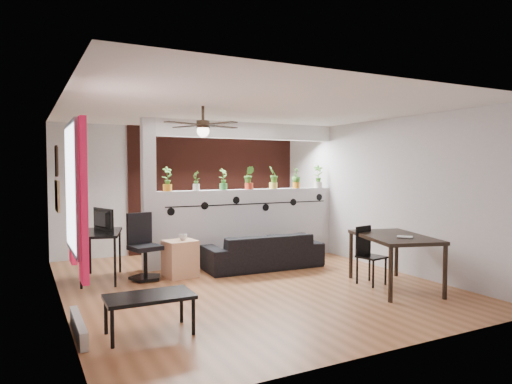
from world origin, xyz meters
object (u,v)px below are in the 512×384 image
computer_desk (101,236)px  potted_plant_6 (318,175)px  potted_plant_4 (273,177)px  dining_table (394,241)px  ceiling_fan (203,127)px  potted_plant_1 (196,180)px  office_chair (143,251)px  potted_plant_2 (223,178)px  potted_plant_5 (296,177)px  coffee_table (149,299)px  potted_plant_3 (249,177)px  cup (183,237)px  potted_plant_0 (167,178)px  cube_shelf (180,259)px  sofa (263,251)px  folding_chair (367,250)px

computer_desk → potted_plant_6: bearing=4.5°
potted_plant_4 → dining_table: (0.45, -2.78, -0.89)m
computer_desk → dining_table: (3.72, -2.44, 0.00)m
ceiling_fan → potted_plant_1: bearing=73.1°
potted_plant_1 → office_chair: potted_plant_1 is taller
potted_plant_1 → potted_plant_2: 0.53m
potted_plant_5 → potted_plant_2: bearing=-180.0°
potted_plant_4 → coffee_table: bearing=-136.7°
potted_plant_3 → office_chair: potted_plant_3 is taller
potted_plant_6 → cup: size_ratio=3.66×
potted_plant_0 → potted_plant_5: 2.63m
cube_shelf → computer_desk: 1.27m
potted_plant_2 → computer_desk: 2.40m
potted_plant_3 → potted_plant_5: (1.05, 0.00, -0.01)m
potted_plant_4 → computer_desk: (-3.27, -0.34, -0.89)m
coffee_table → cube_shelf: bearing=64.9°
potted_plant_2 → potted_plant_5: (1.58, 0.00, 0.01)m
potted_plant_5 → cube_shelf: size_ratio=0.70×
potted_plant_2 → dining_table: (1.50, -2.78, -0.87)m
potted_plant_6 → coffee_table: potted_plant_6 is taller
cup → potted_plant_5: bearing=15.1°
potted_plant_3 → potted_plant_5: potted_plant_3 is taller
potted_plant_3 → computer_desk: bearing=-172.9°
potted_plant_4 → cup: size_ratio=3.38×
potted_plant_6 → coffee_table: bearing=-144.7°
potted_plant_1 → potted_plant_5: (2.11, 0.00, 0.03)m
potted_plant_2 → computer_desk: bearing=-171.3°
potted_plant_0 → potted_plant_6: potted_plant_6 is taller
potted_plant_0 → sofa: size_ratio=0.22×
potted_plant_3 → potted_plant_1: bearing=180.0°
potted_plant_2 → folding_chair: potted_plant_2 is taller
ceiling_fan → office_chair: size_ratio=1.17×
potted_plant_4 → coffee_table: size_ratio=0.48×
ceiling_fan → potted_plant_6: size_ratio=2.52×
sofa → office_chair: bearing=-0.7°
potted_plant_3 → potted_plant_0: bearing=180.0°
potted_plant_2 → potted_plant_4: 1.05m
cup → folding_chair: bearing=-36.2°
potted_plant_3 → potted_plant_5: size_ratio=1.06×
potted_plant_3 → computer_desk: size_ratio=0.38×
potted_plant_1 → potted_plant_4: potted_plant_4 is taller
cube_shelf → cup: (0.05, -0.00, 0.35)m
cube_shelf → potted_plant_4: bearing=10.4°
potted_plant_2 → cup: potted_plant_2 is taller
potted_plant_0 → office_chair: potted_plant_0 is taller
ceiling_fan → cup: ceiling_fan is taller
office_chair → potted_plant_0: bearing=46.4°
potted_plant_5 → office_chair: potted_plant_5 is taller
ceiling_fan → potted_plant_0: (0.02, 1.80, -0.74)m
potted_plant_1 → potted_plant_4: (1.58, 0.00, 0.04)m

